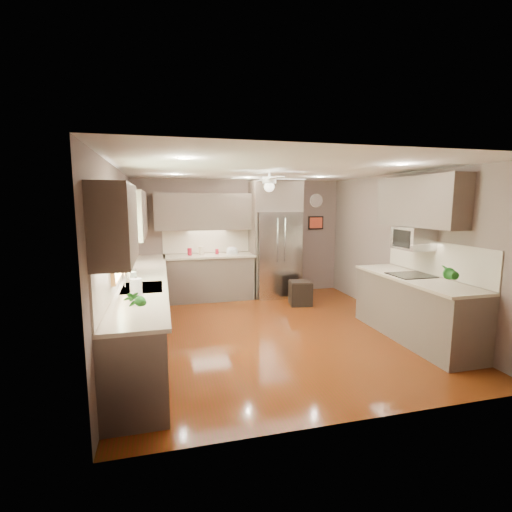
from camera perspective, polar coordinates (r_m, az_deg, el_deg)
name	(u,v)px	position (r m, az deg, el deg)	size (l,w,h in m)	color
floor	(274,331)	(5.97, 2.76, -11.50)	(5.00, 5.00, 0.00)	#532A0B
ceiling	(275,169)	(5.64, 2.94, 13.15)	(5.00, 5.00, 0.00)	white
wall_back	(240,238)	(8.08, -2.40, 2.84)	(4.50, 4.50, 0.00)	#6C5952
wall_front	(358,291)	(3.40, 15.43, -5.19)	(4.50, 4.50, 0.00)	#6C5952
wall_left	(119,259)	(5.45, -20.37, -0.38)	(5.00, 5.00, 0.00)	#6C5952
wall_right	(402,248)	(6.69, 21.60, 1.09)	(5.00, 5.00, 0.00)	#6C5952
canister_a	(190,252)	(7.65, -10.18, 0.67)	(0.09, 0.09, 0.14)	maroon
canister_c	(201,251)	(7.71, -8.44, 0.84)	(0.11, 0.11, 0.18)	#C0AC90
canister_d	(217,252)	(7.74, -6.02, 0.69)	(0.07, 0.07, 0.11)	maroon
soap_bottle	(132,275)	(5.34, -18.57, -2.74)	(0.09, 0.09, 0.20)	white
potted_plant_left	(135,300)	(3.75, -18.16, -6.38)	(0.17, 0.12, 0.32)	#1C5F1B
potted_plant_right	(450,273)	(5.38, 27.67, -2.35)	(0.20, 0.16, 0.36)	#1C5F1B
bowl	(232,253)	(7.75, -3.67, 0.50)	(0.24, 0.24, 0.06)	#C0AC90
left_run	(144,308)	(5.74, -16.86, -7.63)	(0.65, 4.70, 1.45)	brown
back_run	(210,276)	(7.78, -7.15, -3.14)	(1.85, 0.65, 1.45)	brown
uppers	(219,211)	(6.15, -5.76, 6.86)	(4.50, 4.70, 0.95)	brown
window	(116,241)	(4.92, -20.79, 2.23)	(0.05, 1.12, 0.92)	#BFF2B2
sink	(142,290)	(5.00, -17.11, -4.98)	(0.50, 0.70, 0.32)	silver
refrigerator	(276,241)	(7.93, 3.07, 2.28)	(1.06, 0.75, 2.45)	silver
right_run	(414,307)	(6.01, 23.19, -7.21)	(0.70, 2.20, 1.45)	brown
microwave	(413,238)	(6.09, 23.03, 2.53)	(0.43, 0.55, 0.34)	silver
ceiling_fan	(269,182)	(5.91, 2.05, 11.30)	(1.18, 1.18, 0.32)	white
recessed_lights	(265,172)	(6.01, 1.41, 12.81)	(2.84, 3.14, 0.01)	white
wall_clock	(316,201)	(8.56, 9.25, 8.41)	(0.30, 0.03, 0.30)	white
framed_print	(316,223)	(8.57, 9.19, 5.07)	(0.36, 0.03, 0.30)	black
stool	(300,293)	(7.42, 6.84, -5.65)	(0.48, 0.48, 0.48)	black
paper_towel	(136,292)	(4.14, -17.93, -5.29)	(0.12, 0.12, 0.31)	white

